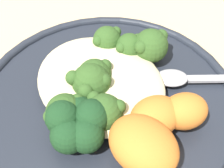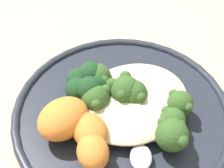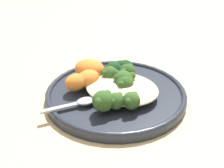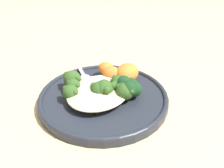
% 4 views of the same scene
% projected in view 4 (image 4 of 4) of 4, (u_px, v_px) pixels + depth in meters
% --- Properties ---
extents(ground_plane, '(4.00, 4.00, 0.00)m').
position_uv_depth(ground_plane, '(110.00, 100.00, 0.52)').
color(ground_plane, '#D6B784').
extents(plate, '(0.30, 0.30, 0.02)m').
position_uv_depth(plate, '(104.00, 96.00, 0.51)').
color(plate, '#232833').
rests_on(plate, ground_plane).
extents(quinoa_mound, '(0.16, 0.13, 0.02)m').
position_uv_depth(quinoa_mound, '(99.00, 92.00, 0.49)').
color(quinoa_mound, beige).
rests_on(quinoa_mound, plate).
extents(broccoli_stalk_0, '(0.08, 0.10, 0.04)m').
position_uv_depth(broccoli_stalk_0, '(77.00, 79.00, 0.52)').
color(broccoli_stalk_0, '#ADC675').
rests_on(broccoli_stalk_0, plate).
extents(broccoli_stalk_1, '(0.11, 0.08, 0.03)m').
position_uv_depth(broccoli_stalk_1, '(80.00, 85.00, 0.51)').
color(broccoli_stalk_1, '#ADC675').
rests_on(broccoli_stalk_1, plate).
extents(broccoli_stalk_2, '(0.12, 0.05, 0.03)m').
position_uv_depth(broccoli_stalk_2, '(78.00, 90.00, 0.49)').
color(broccoli_stalk_2, '#ADC675').
rests_on(broccoli_stalk_2, plate).
extents(broccoli_stalk_3, '(0.09, 0.06, 0.04)m').
position_uv_depth(broccoli_stalk_3, '(100.00, 88.00, 0.49)').
color(broccoli_stalk_3, '#ADC675').
rests_on(broccoli_stalk_3, plate).
extents(broccoli_stalk_4, '(0.08, 0.08, 0.04)m').
position_uv_depth(broccoli_stalk_4, '(105.00, 88.00, 0.48)').
color(broccoli_stalk_4, '#ADC675').
rests_on(broccoli_stalk_4, plate).
extents(broccoli_stalk_5, '(0.06, 0.11, 0.04)m').
position_uv_depth(broccoli_stalk_5, '(122.00, 91.00, 0.48)').
color(broccoli_stalk_5, '#ADC675').
rests_on(broccoli_stalk_5, plate).
extents(broccoli_stalk_6, '(0.04, 0.08, 0.04)m').
position_uv_depth(broccoli_stalk_6, '(116.00, 83.00, 0.51)').
color(broccoli_stalk_6, '#ADC675').
rests_on(broccoli_stalk_6, plate).
extents(sweet_potato_chunk_0, '(0.05, 0.06, 0.04)m').
position_uv_depth(sweet_potato_chunk_0, '(106.00, 69.00, 0.57)').
color(sweet_potato_chunk_0, orange).
rests_on(sweet_potato_chunk_0, plate).
extents(sweet_potato_chunk_1, '(0.08, 0.07, 0.04)m').
position_uv_depth(sweet_potato_chunk_1, '(127.00, 73.00, 0.54)').
color(sweet_potato_chunk_1, orange).
rests_on(sweet_potato_chunk_1, plate).
extents(sweet_potato_chunk_2, '(0.05, 0.06, 0.04)m').
position_uv_depth(sweet_potato_chunk_2, '(112.00, 74.00, 0.54)').
color(sweet_potato_chunk_2, orange).
rests_on(sweet_potato_chunk_2, plate).
extents(kale_tuft, '(0.06, 0.06, 0.04)m').
position_uv_depth(kale_tuft, '(128.00, 87.00, 0.49)').
color(kale_tuft, '#193D1E').
rests_on(kale_tuft, plate).
extents(spoon, '(0.08, 0.10, 0.01)m').
position_uv_depth(spoon, '(84.00, 76.00, 0.56)').
color(spoon, '#B7B7BC').
rests_on(spoon, plate).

